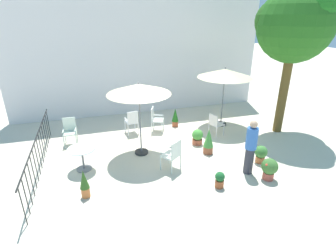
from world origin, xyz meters
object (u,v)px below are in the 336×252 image
Objects in this scene: patio_chair_4 at (215,123)px; potted_plant_1 at (175,117)px; patio_chair_3 at (155,118)px; potted_plant_2 at (220,179)px; patio_umbrella_0 at (225,74)px; patio_chair_0 at (132,121)px; potted_plant_5 at (269,168)px; potted_plant_3 at (84,183)px; patio_chair_2 at (70,130)px; potted_plant_0 at (197,137)px; shade_tree at (296,25)px; standing_person at (251,147)px; potted_plant_6 at (209,141)px; patio_chair_1 at (173,153)px; patio_umbrella_1 at (139,90)px; cafe_table_0 at (82,155)px; potted_plant_4 at (261,153)px.

patio_chair_4 reaches higher than potted_plant_1.
patio_chair_3 is 1.25× the size of potted_plant_1.
patio_chair_4 is (2.07, -1.06, -0.05)m from patio_chair_3.
patio_chair_3 is 2.12× the size of potted_plant_2.
patio_umbrella_0 reaches higher than patio_chair_0.
patio_umbrella_0 is 5.21× the size of potted_plant_2.
patio_chair_0 is 1.48× the size of potted_plant_5.
potted_plant_3 is at bearing -153.01° from patio_chair_4.
patio_chair_2 is 1.73× the size of potted_plant_0.
shade_tree is 5.37× the size of patio_chair_3.
patio_chair_3 is 4.14m from standing_person.
potted_plant_6 is at bearing 118.15° from potted_plant_5.
patio_chair_0 is 2.62m from potted_plant_0.
patio_chair_0 is 3.16m from potted_plant_6.
patio_umbrella_1 is at bearing 119.31° from patio_chair_1.
patio_chair_0 is 1.70× the size of potted_plant_0.
patio_chair_1 is (-4.90, -1.58, -3.41)m from shade_tree.
potted_plant_0 is 0.71× the size of potted_plant_1.
patio_chair_2 is 1.09× the size of potted_plant_6.
potted_plant_1 is (3.66, 2.37, -0.09)m from cafe_table_0.
potted_plant_2 is (-1.33, -3.04, -0.28)m from patio_chair_4.
potted_plant_1 is at bearing 87.97° from potted_plant_2.
patio_chair_1 is at bearing 172.11° from potted_plant_4.
potted_plant_6 is at bearing -24.88° from patio_chair_2.
patio_umbrella_0 is at bearing 85.69° from potted_plant_4.
standing_person is (2.06, -0.79, 0.30)m from patio_chair_1.
shade_tree reaches higher than potted_plant_5.
shade_tree is 5.89m from patio_umbrella_1.
potted_plant_4 is (5.28, 0.21, -0.09)m from potted_plant_3.
potted_plant_6 reaches higher than potted_plant_2.
patio_umbrella_0 is 2.50× the size of patio_chair_2.
potted_plant_2 is at bearing -67.97° from patio_chair_0.
potted_plant_6 reaches higher than potted_plant_0.
patio_chair_0 is (-0.02, 1.66, -1.64)m from patio_umbrella_1.
patio_chair_3 reaches higher than potted_plant_0.
potted_plant_2 is at bearing -99.15° from potted_plant_0.
potted_plant_5 is at bearing -86.82° from patio_chair_4.
shade_tree reaches higher than potted_plant_0.
patio_umbrella_1 reaches higher than patio_chair_1.
potted_plant_6 is (4.00, -0.15, -0.05)m from cafe_table_0.
patio_chair_4 is at bearing 174.22° from shade_tree.
standing_person is (0.97, -3.93, 0.44)m from potted_plant_1.
standing_person is at bearing -71.64° from potted_plant_0.
potted_plant_0 is at bearing -176.60° from shade_tree.
potted_plant_1 is (1.09, 3.14, -0.14)m from patio_chair_1.
potted_plant_2 is (3.92, -3.87, -0.31)m from patio_chair_2.
patio_chair_4 is 1.90× the size of potted_plant_2.
potted_plant_6 is at bearing 23.66° from patio_chair_1.
patio_chair_2 is 6.51m from potted_plant_4.
standing_person is (4.59, -0.19, 0.44)m from potted_plant_3.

